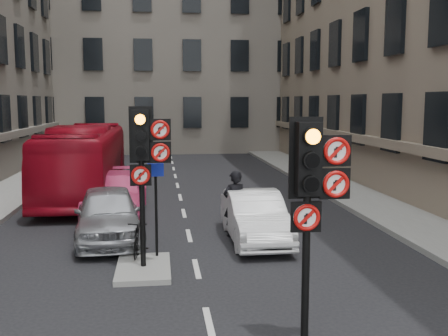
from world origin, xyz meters
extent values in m
cube|color=gray|center=(7.20, 12.00, 0.08)|extent=(3.00, 50.00, 0.16)
cube|color=gray|center=(-1.20, 5.00, 0.06)|extent=(1.20, 2.00, 0.12)
cube|color=gray|center=(0.00, 38.00, 10.00)|extent=(30.00, 14.00, 20.00)
cylinder|color=black|center=(1.40, 1.00, 1.20)|extent=(0.12, 0.12, 2.40)
cube|color=black|center=(1.40, 1.00, 2.95)|extent=(0.36, 0.28, 1.10)
cube|color=black|center=(1.40, 1.13, 2.95)|extent=(0.52, 0.03, 1.25)
cylinder|color=orange|center=(1.40, 0.76, 3.30)|extent=(0.22, 0.01, 0.22)
cylinder|color=black|center=(1.40, 0.76, 2.95)|extent=(0.22, 0.01, 0.22)
cylinder|color=black|center=(1.40, 0.76, 2.60)|extent=(0.22, 0.01, 0.22)
cube|color=black|center=(1.82, 0.98, 3.07)|extent=(0.47, 0.05, 0.47)
cylinder|color=white|center=(1.82, 0.94, 3.07)|extent=(0.41, 0.02, 0.41)
torus|color=#BF0C0A|center=(1.82, 0.93, 3.07)|extent=(0.41, 0.06, 0.41)
cube|color=#BF0C0A|center=(1.82, 0.92, 3.07)|extent=(0.25, 0.01, 0.25)
cube|color=black|center=(1.82, 0.98, 2.57)|extent=(0.47, 0.05, 0.47)
cylinder|color=white|center=(1.82, 0.94, 2.57)|extent=(0.41, 0.02, 0.41)
torus|color=#BF0C0A|center=(1.82, 0.93, 2.57)|extent=(0.41, 0.06, 0.41)
cube|color=#BF0C0A|center=(1.82, 0.92, 2.57)|extent=(0.25, 0.01, 0.25)
cube|color=black|center=(1.38, 0.98, 2.07)|extent=(0.47, 0.05, 0.47)
cylinder|color=white|center=(1.38, 0.94, 2.07)|extent=(0.41, 0.02, 0.41)
torus|color=#BF0C0A|center=(1.38, 0.93, 2.07)|extent=(0.41, 0.06, 0.41)
cube|color=#BF0C0A|center=(1.38, 0.92, 2.07)|extent=(0.25, 0.01, 0.25)
cylinder|color=black|center=(-1.20, 5.00, 1.32)|extent=(0.12, 0.12, 2.40)
cube|color=black|center=(-1.20, 5.00, 3.07)|extent=(0.36, 0.28, 1.10)
cube|color=black|center=(-1.20, 5.13, 3.07)|extent=(0.52, 0.03, 1.25)
cylinder|color=orange|center=(-1.20, 4.75, 3.42)|extent=(0.22, 0.02, 0.22)
cylinder|color=black|center=(-1.20, 4.75, 3.07)|extent=(0.22, 0.02, 0.22)
cylinder|color=black|center=(-1.20, 4.75, 2.72)|extent=(0.22, 0.02, 0.22)
cube|color=black|center=(-0.78, 4.98, 3.19)|extent=(0.47, 0.05, 0.47)
cylinder|color=white|center=(-0.78, 4.94, 3.19)|extent=(0.41, 0.02, 0.41)
torus|color=#BF0C0A|center=(-0.78, 4.92, 3.19)|extent=(0.41, 0.06, 0.41)
cube|color=#BF0C0A|center=(-0.78, 4.92, 3.19)|extent=(0.25, 0.02, 0.25)
cube|color=black|center=(-0.78, 4.98, 2.69)|extent=(0.47, 0.05, 0.47)
cylinder|color=white|center=(-0.78, 4.94, 2.69)|extent=(0.41, 0.02, 0.41)
torus|color=#BF0C0A|center=(-0.78, 4.92, 2.69)|extent=(0.41, 0.06, 0.41)
cube|color=#BF0C0A|center=(-0.78, 4.92, 2.69)|extent=(0.25, 0.02, 0.25)
cube|color=black|center=(-1.22, 4.98, 2.19)|extent=(0.47, 0.05, 0.47)
cylinder|color=white|center=(-1.22, 4.94, 2.19)|extent=(0.41, 0.02, 0.41)
torus|color=#BF0C0A|center=(-1.22, 4.92, 2.19)|extent=(0.41, 0.06, 0.41)
cube|color=#BF0C0A|center=(-1.22, 4.92, 2.19)|extent=(0.25, 0.02, 0.25)
imported|color=#9FA1A7|center=(-2.21, 7.78, 0.74)|extent=(2.18, 4.48, 1.47)
imported|color=silver|center=(1.77, 7.25, 0.67)|extent=(1.43, 4.08, 1.35)
imported|color=#DC407A|center=(-2.26, 10.96, 0.71)|extent=(2.02, 4.92, 1.42)
imported|color=maroon|center=(-3.75, 14.75, 1.43)|extent=(2.40, 10.27, 2.86)
imported|color=black|center=(-1.31, 6.14, 0.48)|extent=(0.68, 1.65, 0.96)
imported|color=black|center=(1.28, 7.78, 0.94)|extent=(0.78, 0.63, 1.88)
cylinder|color=black|center=(-0.90, 5.75, 1.22)|extent=(0.07, 0.07, 2.20)
cube|color=#0E1C9C|center=(-0.90, 5.70, 2.21)|extent=(0.39, 0.08, 0.31)
camera|label=1|loc=(-0.81, -6.56, 3.81)|focal=42.00mm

